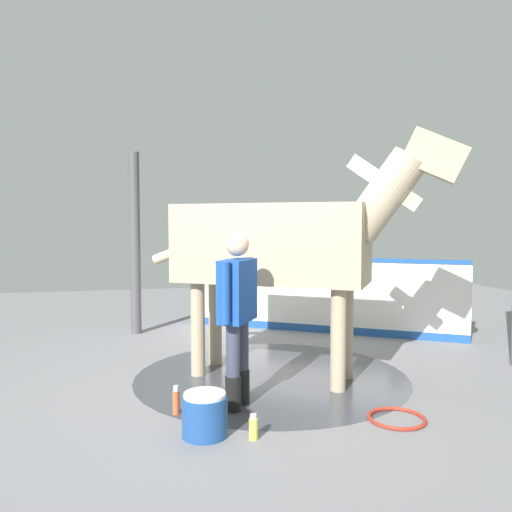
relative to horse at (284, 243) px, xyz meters
The scene contains 10 objects.
ground_plane 1.57m from the horse, 78.74° to the left, with size 16.00×16.00×0.02m, color gray.
wet_patch 1.51m from the horse, 57.51° to the left, with size 3.05×3.05×0.00m, color #42444C.
barrier_wall 2.62m from the horse, 29.25° to the right, with size 2.44×3.76×1.19m.
roof_post_far 3.14m from the horse, 30.96° to the left, with size 0.16×0.16×2.80m, color #4C4C51.
horse is the anchor object (origin of this frame).
handler 1.17m from the horse, 139.56° to the left, with size 0.57×0.44×1.63m.
wash_bucket 2.17m from the horse, 142.48° to the left, with size 0.37×0.37×0.35m.
bottle_shampoo 2.17m from the horse, 155.97° to the left, with size 0.07×0.07×0.21m.
bottle_spray 2.03m from the horse, 123.99° to the left, with size 0.06×0.06×0.26m.
hose_coil 2.14m from the horse, 155.82° to the right, with size 0.50×0.50×0.03m, color #B72D1E.
Camera 1 is at (-5.43, 1.13, 1.72)m, focal length 35.67 mm.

